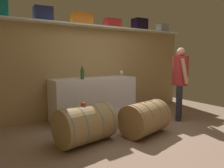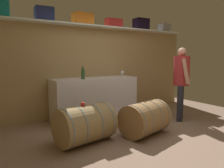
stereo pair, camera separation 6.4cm
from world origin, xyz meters
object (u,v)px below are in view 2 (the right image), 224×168
toolcase_navy (44,14)px  toolcase_black (141,24)px  tasting_cup (83,104)px  wine_barrel_near (85,124)px  work_cabinet (95,98)px  toolcase_grey (164,28)px  wine_glass (122,73)px  wine_bottle_green (83,73)px  toolcase_orange (83,19)px  toolcase_red (114,23)px  wine_barrel_far (145,118)px  winemaker_pouring (182,76)px

toolcase_navy → toolcase_black: 2.56m
tasting_cup → toolcase_black: bearing=31.9°
toolcase_black → wine_barrel_near: bearing=-145.5°
work_cabinet → wine_barrel_near: bearing=-122.9°
work_cabinet → wine_barrel_near: work_cabinet is taller
wine_barrel_near → tasting_cup: bearing=170.3°
toolcase_grey → wine_glass: 2.17m
wine_bottle_green → work_cabinet: bearing=26.2°
toolcase_orange → tasting_cup: toolcase_orange is taller
toolcase_red → wine_glass: 1.28m
toolcase_orange → toolcase_black: 1.70m
toolcase_black → wine_barrel_far: 2.90m
wine_glass → toolcase_red: bearing=87.0°
wine_glass → toolcase_orange: bearing=152.4°
toolcase_black → wine_glass: bearing=-152.1°
winemaker_pouring → toolcase_orange: bearing=-74.4°
toolcase_orange → toolcase_grey: toolcase_orange is taller
toolcase_navy → wine_bottle_green: (0.67, -0.42, -1.22)m
work_cabinet → wine_barrel_far: size_ratio=1.99×
toolcase_red → tasting_cup: bearing=-135.0°
toolcase_black → toolcase_navy: bearing=-177.8°
toolcase_navy → toolcase_black: bearing=3.4°
toolcase_orange → winemaker_pouring: 2.58m
work_cabinet → wine_glass: (0.65, -0.18, 0.58)m
wine_bottle_green → winemaker_pouring: 2.18m
toolcase_black → work_cabinet: bearing=-168.9°
toolcase_navy → winemaker_pouring: bearing=-24.3°
toolcase_red → work_cabinet: size_ratio=0.21×
work_cabinet → wine_bottle_green: bearing=-153.8°
wine_bottle_green → wine_barrel_near: 1.37m
toolcase_navy → winemaker_pouring: 3.24m
work_cabinet → toolcase_grey: bearing=5.7°
toolcase_navy → wine_barrel_near: bearing=-77.9°
wine_bottle_green → wine_barrel_far: 1.63m
toolcase_navy → wine_glass: (1.68, -0.43, -1.24)m
toolcase_grey → wine_glass: bearing=-170.4°
wine_bottle_green → wine_glass: bearing=-0.5°
wine_barrel_near → wine_bottle_green: bearing=57.6°
toolcase_orange → toolcase_grey: (2.57, 0.00, -0.02)m
toolcase_black → wine_barrel_near: toolcase_black is taller
toolcase_black → tasting_cup: toolcase_black is taller
toolcase_orange → wine_barrel_near: bearing=-116.8°
wine_glass → tasting_cup: bearing=-144.8°
wine_bottle_green → wine_glass: (1.01, -0.01, -0.02)m
wine_glass → winemaker_pouring: size_ratio=0.09×
toolcase_red → wine_glass: toolcase_red is taller
toolcase_navy → toolcase_orange: bearing=3.4°
tasting_cup → toolcase_red: bearing=44.4°
toolcase_red → toolcase_black: bearing=0.6°
toolcase_black → toolcase_grey: 0.87m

